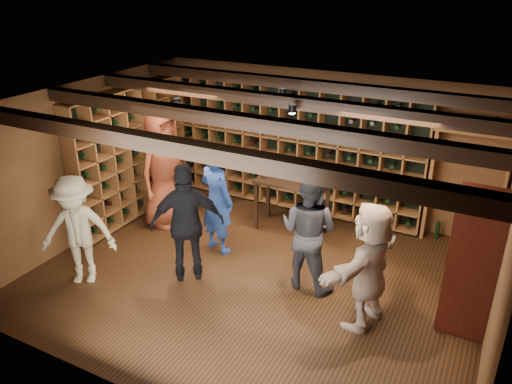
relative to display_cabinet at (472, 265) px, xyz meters
The scene contains 13 objects.
ground 2.85m from the display_cabinet, behind, with size 6.00×6.00×0.00m, color #341D0E.
room_shell 3.14m from the display_cabinet, behind, with size 6.00×6.00×6.00m.
wine_rack_back 3.89m from the display_cabinet, 146.67° to the left, with size 4.65×0.30×2.20m.
wine_rack_left 5.59m from the display_cabinet, behind, with size 0.30×2.65×2.20m.
crate_shelf 2.26m from the display_cabinet, 98.20° to the left, with size 1.20×0.32×2.07m.
display_cabinet is the anchor object (origin of this frame).
man_blue_shirt 3.61m from the display_cabinet, behind, with size 0.61×0.40×1.69m, color navy.
man_grey_suit 2.01m from the display_cabinet, behind, with size 0.82×0.64×1.69m, color black.
guest_red_floral 4.88m from the display_cabinet, behind, with size 0.98×0.64×2.00m, color maroon.
guest_woman_black 3.61m from the display_cabinet, 169.60° to the right, with size 1.00×0.42×1.71m, color black.
guest_khaki 5.02m from the display_cabinet, 163.79° to the right, with size 1.02×0.59×1.58m, color #9A8F6A.
guest_beige 1.18m from the display_cabinet, 155.83° to the right, with size 1.50×0.48×1.62m, color tan.
tasting_table 3.15m from the display_cabinet, 155.01° to the left, with size 1.19×0.63×1.16m.
Camera 1 is at (2.75, -5.36, 4.01)m, focal length 35.00 mm.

